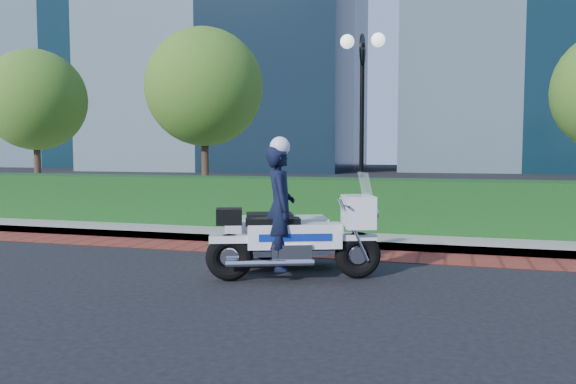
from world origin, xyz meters
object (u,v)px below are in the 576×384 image
(police_motorcycle, at_px, (285,228))
(tree_a, at_px, (35,100))
(lamppost, at_px, (362,96))
(tree_b, at_px, (204,87))

(police_motorcycle, bearing_deg, tree_a, 124.20)
(lamppost, relative_size, police_motorcycle, 1.74)
(lamppost, xyz_separation_m, tree_b, (-4.50, 1.30, 0.48))
(tree_a, xyz_separation_m, tree_b, (5.50, 0.00, 0.21))
(lamppost, relative_size, tree_b, 0.86)
(lamppost, bearing_deg, tree_b, 163.89)
(lamppost, relative_size, tree_a, 0.92)
(lamppost, xyz_separation_m, tree_a, (-10.00, 1.30, 0.26))
(tree_b, distance_m, police_motorcycle, 8.45)
(tree_a, xyz_separation_m, police_motorcycle, (9.77, -6.74, -2.57))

